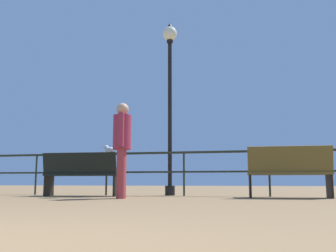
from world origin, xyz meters
name	(u,v)px	position (x,y,z in m)	size (l,w,h in m)	color
pier_railing	(184,163)	(0.00, 7.20, 0.73)	(25.94, 0.05, 0.99)	#242D1F
bench_near_left	(81,172)	(-2.17, 6.52, 0.53)	(1.68, 0.71, 0.94)	black
bench_near_right	(289,170)	(2.20, 6.51, 0.54)	(1.59, 0.75, 0.99)	brown
lamppost_center	(170,81)	(-0.37, 7.41, 2.72)	(0.35, 0.35, 4.17)	black
person_by_bench	(122,143)	(-0.90, 5.61, 1.04)	(0.35, 0.57, 1.82)	#A23438
seagull_on_rail	(109,149)	(-1.80, 7.20, 1.07)	(0.39, 0.22, 0.18)	silver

